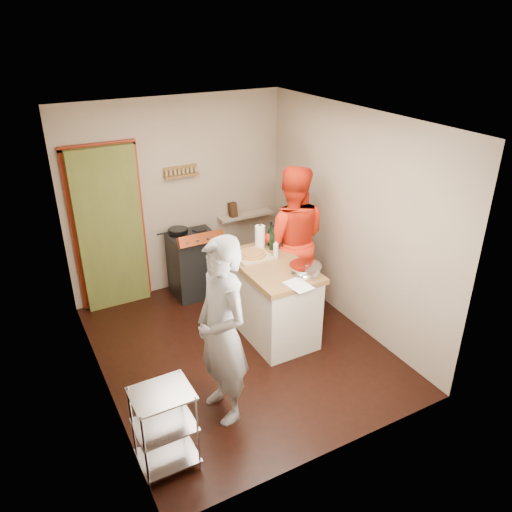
{
  "coord_description": "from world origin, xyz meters",
  "views": [
    {
      "loc": [
        -2.08,
        -4.25,
        3.49
      ],
      "look_at": [
        0.23,
        0.0,
        1.13
      ],
      "focal_mm": 35.0,
      "sensor_mm": 36.0,
      "label": 1
    }
  ],
  "objects_px": {
    "island": "(272,297)",
    "stove": "(194,263)",
    "wire_shelving": "(165,426)",
    "person_stripe": "(222,332)",
    "person_red": "(291,240)"
  },
  "relations": [
    {
      "from": "stove",
      "to": "wire_shelving",
      "type": "xyz_separation_m",
      "value": [
        -1.33,
        -2.62,
        -0.01
      ]
    },
    {
      "from": "person_stripe",
      "to": "island",
      "type": "bearing_deg",
      "value": 126.43
    },
    {
      "from": "person_red",
      "to": "wire_shelving",
      "type": "bearing_deg",
      "value": 67.37
    },
    {
      "from": "person_red",
      "to": "person_stripe",
      "type": "bearing_deg",
      "value": 71.12
    },
    {
      "from": "island",
      "to": "stove",
      "type": "bearing_deg",
      "value": 108.43
    },
    {
      "from": "stove",
      "to": "wire_shelving",
      "type": "distance_m",
      "value": 2.94
    },
    {
      "from": "wire_shelving",
      "to": "island",
      "type": "bearing_deg",
      "value": 36.32
    },
    {
      "from": "person_stripe",
      "to": "person_red",
      "type": "relative_size",
      "value": 0.97
    },
    {
      "from": "island",
      "to": "person_stripe",
      "type": "xyz_separation_m",
      "value": [
        -1.07,
        -0.94,
        0.43
      ]
    },
    {
      "from": "stove",
      "to": "person_stripe",
      "type": "xyz_separation_m",
      "value": [
        -0.63,
        -2.27,
        0.47
      ]
    },
    {
      "from": "wire_shelving",
      "to": "person_red",
      "type": "xyz_separation_m",
      "value": [
        2.28,
        1.71,
        0.51
      ]
    },
    {
      "from": "wire_shelving",
      "to": "island",
      "type": "height_order",
      "value": "island"
    },
    {
      "from": "stove",
      "to": "person_stripe",
      "type": "bearing_deg",
      "value": -105.48
    },
    {
      "from": "person_stripe",
      "to": "person_red",
      "type": "xyz_separation_m",
      "value": [
        1.58,
        1.36,
        0.03
      ]
    },
    {
      "from": "wire_shelving",
      "to": "person_stripe",
      "type": "relative_size",
      "value": 0.44
    }
  ]
}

